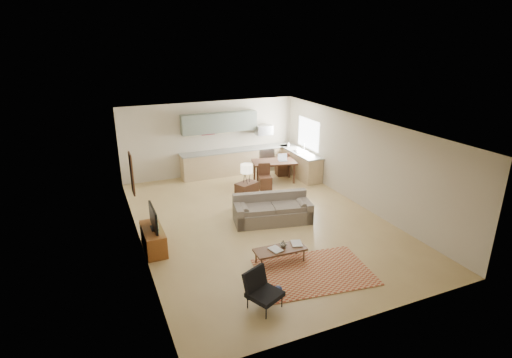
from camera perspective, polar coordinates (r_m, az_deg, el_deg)
name	(u,v)px	position (r m, az deg, el deg)	size (l,w,h in m)	color
room	(260,175)	(10.72, 0.63, 0.51)	(9.00, 9.00, 9.00)	tan
kitchen_counter_back	(237,161)	(15.00, -2.71, 2.56)	(4.26, 0.64, 0.92)	tan
kitchen_counter_right	(300,163)	(14.80, 6.30, 2.23)	(0.64, 2.26, 0.92)	tan
kitchen_range	(264,158)	(15.40, 1.13, 3.01)	(0.62, 0.62, 0.90)	#A5A8AD
kitchen_microwave	(264,130)	(15.14, 1.13, 7.02)	(0.62, 0.40, 0.35)	#A5A8AD
upper_cabinets	(219,122)	(14.57, -5.24, 8.05)	(2.80, 0.34, 0.70)	slate
window_right	(308,134)	(14.66, 7.49, 6.43)	(0.02, 1.40, 1.05)	white
wall_art_left	(132,174)	(10.72, -17.29, 0.72)	(0.06, 0.42, 1.10)	olive
triptych	(208,128)	(14.63, -6.89, 7.23)	(1.70, 0.04, 0.50)	beige
rug	(314,272)	(9.06, 8.30, -13.00)	(2.43, 1.68, 0.02)	#993823
sofa	(273,209)	(11.04, 2.37, -4.32)	(2.20, 0.96, 0.77)	#685E53
coffee_table	(280,256)	(9.24, 3.45, -10.86)	(1.19, 0.47, 0.36)	#4C2E1B
book_a	(271,251)	(9.02, 2.22, -10.26)	(0.30, 0.36, 0.03)	maroon
book_b	(292,244)	(9.35, 5.10, -9.20)	(0.32, 0.38, 0.02)	navy
vase	(283,244)	(9.18, 3.90, -9.21)	(0.19, 0.19, 0.17)	black
armchair	(265,291)	(7.77, 1.28, -15.72)	(0.65, 0.65, 0.74)	black
tv_credenza	(153,239)	(10.02, -14.45, -8.30)	(0.46, 1.19, 0.55)	brown
tv	(153,218)	(9.78, -14.46, -5.41)	(0.09, 0.92, 0.55)	black
console_table	(247,194)	(12.08, -1.32, -2.18)	(0.64, 0.42, 0.74)	#371F14
table_lamp	(247,173)	(11.85, -1.35, 0.82)	(0.36, 0.36, 0.59)	beige
dining_table	(274,171)	(14.11, 2.58, 1.10)	(1.49, 0.86, 0.76)	#371F14
dining_chair_near	(265,177)	(13.40, 1.33, 0.34)	(0.41, 0.43, 0.86)	#371F14
dining_chair_far	(282,163)	(14.78, 3.73, 2.24)	(0.43, 0.45, 0.90)	#371F14
laptop	(283,158)	(14.00, 3.89, 3.06)	(0.32, 0.24, 0.24)	#A5A8AD
soap_bottle	(289,144)	(15.23, 4.67, 4.96)	(0.10, 0.10, 0.19)	beige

